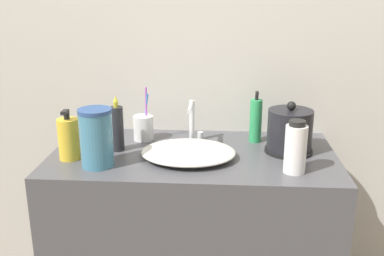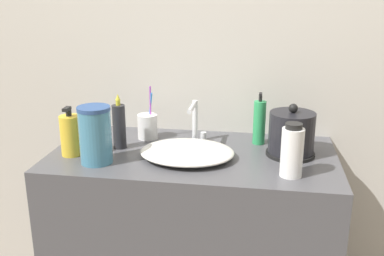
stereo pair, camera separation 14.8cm
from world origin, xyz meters
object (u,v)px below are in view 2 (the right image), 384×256
at_px(electric_kettle, 291,135).
at_px(water_pitcher, 95,135).
at_px(faucet, 195,120).
at_px(mouthwash_bottle, 119,126).
at_px(lotion_bottle, 71,135).
at_px(shampoo_bottle, 292,151).
at_px(toothbrush_cup, 148,126).
at_px(hand_cream_bottle, 259,122).

height_order(electric_kettle, water_pitcher, water_pitcher).
height_order(faucet, mouthwash_bottle, mouthwash_bottle).
relative_size(lotion_bottle, shampoo_bottle, 1.02).
relative_size(toothbrush_cup, shampoo_bottle, 1.21).
bearing_deg(water_pitcher, toothbrush_cup, 68.58).
relative_size(faucet, hand_cream_bottle, 0.81).
distance_m(lotion_bottle, mouthwash_bottle, 0.19).
xyz_separation_m(shampoo_bottle, hand_cream_bottle, (-0.11, 0.31, 0.00)).
bearing_deg(hand_cream_bottle, shampoo_bottle, -69.92).
distance_m(shampoo_bottle, hand_cream_bottle, 0.33).
distance_m(toothbrush_cup, hand_cream_bottle, 0.46).
xyz_separation_m(shampoo_bottle, water_pitcher, (-0.69, 0.01, 0.02)).
xyz_separation_m(toothbrush_cup, lotion_bottle, (-0.23, -0.23, 0.03)).
height_order(mouthwash_bottle, water_pitcher, mouthwash_bottle).
relative_size(faucet, mouthwash_bottle, 0.79).
height_order(toothbrush_cup, mouthwash_bottle, toothbrush_cup).
xyz_separation_m(toothbrush_cup, shampoo_bottle, (0.57, -0.30, 0.04)).
height_order(shampoo_bottle, water_pitcher, water_pitcher).
height_order(electric_kettle, lotion_bottle, electric_kettle).
height_order(faucet, shampoo_bottle, shampoo_bottle).
relative_size(faucet, shampoo_bottle, 0.93).
bearing_deg(toothbrush_cup, hand_cream_bottle, 1.01).
bearing_deg(mouthwash_bottle, electric_kettle, 2.18).
relative_size(hand_cream_bottle, water_pitcher, 1.02).
bearing_deg(faucet, hand_cream_bottle, 7.74).
relative_size(mouthwash_bottle, water_pitcher, 1.04).
relative_size(shampoo_bottle, water_pitcher, 0.88).
bearing_deg(shampoo_bottle, hand_cream_bottle, 110.08).
relative_size(lotion_bottle, hand_cream_bottle, 0.89).
bearing_deg(water_pitcher, faucet, 39.61).
xyz_separation_m(faucet, toothbrush_cup, (-0.21, 0.03, -0.05)).
xyz_separation_m(faucet, hand_cream_bottle, (0.25, 0.03, -0.01)).
bearing_deg(electric_kettle, mouthwash_bottle, -177.82).
height_order(electric_kettle, toothbrush_cup, toothbrush_cup).
height_order(lotion_bottle, shampoo_bottle, lotion_bottle).
relative_size(electric_kettle, hand_cream_bottle, 0.94).
bearing_deg(mouthwash_bottle, hand_cream_bottle, 14.35).
bearing_deg(electric_kettle, hand_cream_bottle, 137.08).
bearing_deg(toothbrush_cup, faucet, -7.30).
bearing_deg(shampoo_bottle, toothbrush_cup, 152.20).
height_order(toothbrush_cup, water_pitcher, toothbrush_cup).
relative_size(faucet, electric_kettle, 0.86).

